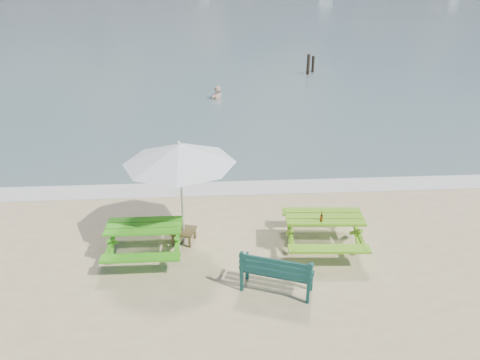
{
  "coord_description": "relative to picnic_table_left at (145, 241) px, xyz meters",
  "views": [
    {
      "loc": [
        -0.35,
        -7.16,
        5.75
      ],
      "look_at": [
        0.29,
        3.0,
        1.0
      ],
      "focal_mm": 35.0,
      "sensor_mm": 36.0,
      "label": 1
    }
  ],
  "objects": [
    {
      "name": "side_table",
      "position": [
        0.79,
        0.48,
        -0.2
      ],
      "size": [
        0.59,
        0.59,
        0.31
      ],
      "color": "brown",
      "rests_on": "ground"
    },
    {
      "name": "swimmer",
      "position": [
        1.76,
        12.67,
        -0.6
      ],
      "size": [
        0.72,
        0.61,
        1.67
      ],
      "color": "tan",
      "rests_on": "ground"
    },
    {
      "name": "mooring_pilings",
      "position": [
        7.13,
        17.83,
        0.05
      ],
      "size": [
        0.57,
        0.77,
        1.31
      ],
      "color": "black",
      "rests_on": "ground"
    },
    {
      "name": "park_bench",
      "position": [
        2.64,
        -1.36,
        -0.1
      ],
      "size": [
        1.44,
        0.9,
        0.84
      ],
      "color": "#0D3934",
      "rests_on": "ground"
    },
    {
      "name": "picnic_table_right",
      "position": [
        3.85,
        0.08,
        0.02
      ],
      "size": [
        1.78,
        1.96,
        0.8
      ],
      "color": "#65A418",
      "rests_on": "ground"
    },
    {
      "name": "picnic_table_left",
      "position": [
        0.0,
        0.0,
        0.0
      ],
      "size": [
        1.58,
        1.76,
        0.75
      ],
      "color": "#3CA418",
      "rests_on": "ground"
    },
    {
      "name": "beer_bottle",
      "position": [
        3.73,
        -0.15,
        0.51
      ],
      "size": [
        0.06,
        0.06,
        0.23
      ],
      "color": "brown",
      "rests_on": "picnic_table_right"
    },
    {
      "name": "foam_strip",
      "position": [
        1.83,
        3.17,
        -0.36
      ],
      "size": [
        22.0,
        0.9,
        0.01
      ],
      "primitive_type": "cube",
      "color": "silver",
      "rests_on": "ground"
    },
    {
      "name": "patio_umbrella",
      "position": [
        0.79,
        0.48,
        1.79
      ],
      "size": [
        2.96,
        2.96,
        2.37
      ],
      "color": "silver",
      "rests_on": "ground"
    }
  ]
}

